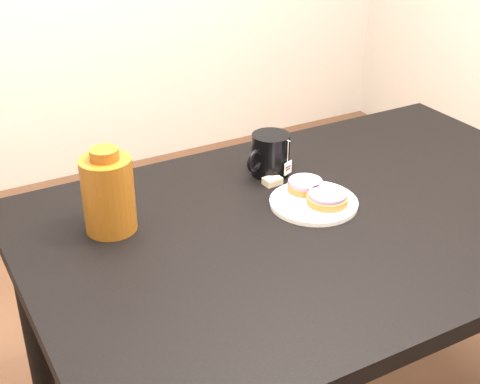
{
  "coord_description": "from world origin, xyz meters",
  "views": [
    {
      "loc": [
        -0.84,
        -1.08,
        1.53
      ],
      "look_at": [
        -0.18,
        0.09,
        0.81
      ],
      "focal_mm": 50.0,
      "sensor_mm": 36.0,
      "label": 1
    }
  ],
  "objects_px": {
    "bagel_back": "(305,185)",
    "bagel_front": "(327,198)",
    "teabag_pouch": "(272,181)",
    "plate": "(314,202)",
    "mug": "(270,154)",
    "table": "(325,243)",
    "bagel_package": "(108,193)"
  },
  "relations": [
    {
      "from": "table",
      "to": "mug",
      "type": "height_order",
      "value": "mug"
    },
    {
      "from": "bagel_back",
      "to": "bagel_front",
      "type": "distance_m",
      "value": 0.08
    },
    {
      "from": "table",
      "to": "bagel_back",
      "type": "xyz_separation_m",
      "value": [
        0.01,
        0.1,
        0.11
      ]
    },
    {
      "from": "bagel_front",
      "to": "teabag_pouch",
      "type": "bearing_deg",
      "value": 106.87
    },
    {
      "from": "bagel_back",
      "to": "bagel_package",
      "type": "height_order",
      "value": "bagel_package"
    },
    {
      "from": "bagel_back",
      "to": "mug",
      "type": "xyz_separation_m",
      "value": [
        -0.02,
        0.14,
        0.03
      ]
    },
    {
      "from": "teabag_pouch",
      "to": "bagel_package",
      "type": "bearing_deg",
      "value": -178.77
    },
    {
      "from": "mug",
      "to": "teabag_pouch",
      "type": "bearing_deg",
      "value": -136.99
    },
    {
      "from": "table",
      "to": "bagel_front",
      "type": "xyz_separation_m",
      "value": [
        0.02,
        0.02,
        0.11
      ]
    },
    {
      "from": "teabag_pouch",
      "to": "bagel_back",
      "type": "bearing_deg",
      "value": -64.18
    },
    {
      "from": "bagel_front",
      "to": "bagel_package",
      "type": "height_order",
      "value": "bagel_package"
    },
    {
      "from": "bagel_back",
      "to": "mug",
      "type": "relative_size",
      "value": 0.61
    },
    {
      "from": "bagel_back",
      "to": "bagel_package",
      "type": "xyz_separation_m",
      "value": [
        -0.47,
        0.08,
        0.07
      ]
    },
    {
      "from": "table",
      "to": "bagel_back",
      "type": "relative_size",
      "value": 14.67
    },
    {
      "from": "plate",
      "to": "teabag_pouch",
      "type": "bearing_deg",
      "value": 102.03
    },
    {
      "from": "bagel_back",
      "to": "mug",
      "type": "height_order",
      "value": "mug"
    },
    {
      "from": "bagel_package",
      "to": "table",
      "type": "bearing_deg",
      "value": -21.3
    },
    {
      "from": "mug",
      "to": "bagel_package",
      "type": "xyz_separation_m",
      "value": [
        -0.45,
        -0.06,
        0.03
      ]
    },
    {
      "from": "teabag_pouch",
      "to": "bagel_front",
      "type": "bearing_deg",
      "value": -73.13
    },
    {
      "from": "plate",
      "to": "bagel_package",
      "type": "xyz_separation_m",
      "value": [
        -0.46,
        0.13,
        0.08
      ]
    },
    {
      "from": "bagel_back",
      "to": "bagel_front",
      "type": "height_order",
      "value": "same"
    },
    {
      "from": "table",
      "to": "bagel_package",
      "type": "distance_m",
      "value": 0.53
    },
    {
      "from": "teabag_pouch",
      "to": "plate",
      "type": "bearing_deg",
      "value": -77.97
    },
    {
      "from": "bagel_front",
      "to": "teabag_pouch",
      "type": "distance_m",
      "value": 0.17
    },
    {
      "from": "bagel_back",
      "to": "bagel_front",
      "type": "xyz_separation_m",
      "value": [
        0.01,
        -0.08,
        -0.0
      ]
    },
    {
      "from": "table",
      "to": "bagel_front",
      "type": "distance_m",
      "value": 0.11
    },
    {
      "from": "bagel_back",
      "to": "bagel_front",
      "type": "relative_size",
      "value": 0.68
    },
    {
      "from": "bagel_front",
      "to": "mug",
      "type": "relative_size",
      "value": 0.9
    },
    {
      "from": "table",
      "to": "plate",
      "type": "height_order",
      "value": "plate"
    },
    {
      "from": "plate",
      "to": "mug",
      "type": "relative_size",
      "value": 1.36
    },
    {
      "from": "mug",
      "to": "table",
      "type": "bearing_deg",
      "value": -110.24
    },
    {
      "from": "bagel_front",
      "to": "mug",
      "type": "xyz_separation_m",
      "value": [
        -0.03,
        0.22,
        0.03
      ]
    }
  ]
}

